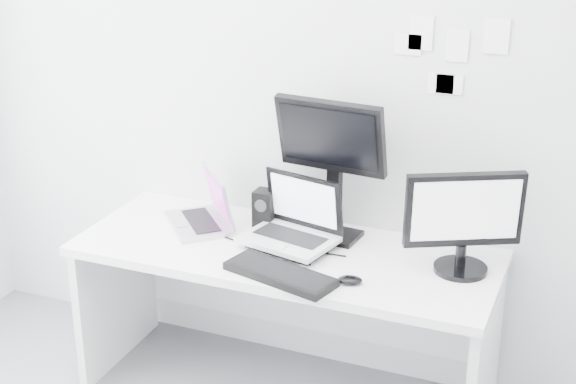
{
  "coord_description": "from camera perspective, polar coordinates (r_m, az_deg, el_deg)",
  "views": [
    {
      "loc": [
        1.24,
        -1.78,
        2.28
      ],
      "look_at": [
        0.02,
        1.23,
        1.0
      ],
      "focal_mm": 53.25,
      "sensor_mm": 36.0,
      "label": 1
    }
  ],
  "objects": [
    {
      "name": "mouse",
      "position": [
        3.35,
        4.16,
        -5.88
      ],
      "size": [
        0.11,
        0.08,
        0.03
      ],
      "primitive_type": "ellipsoid",
      "rotation": [
        0.0,
        0.0,
        0.26
      ],
      "color": "black",
      "rests_on": "desk"
    },
    {
      "name": "keyboard",
      "position": [
        3.38,
        -0.53,
        -5.51
      ],
      "size": [
        0.49,
        0.28,
        0.03
      ],
      "primitive_type": "cube",
      "rotation": [
        0.0,
        0.0,
        -0.26
      ],
      "color": "black",
      "rests_on": "desk"
    },
    {
      "name": "macbook",
      "position": [
        3.82,
        -6.1,
        -0.48
      ],
      "size": [
        0.42,
        0.43,
        0.26
      ],
      "primitive_type": "cube",
      "rotation": [
        0.0,
        0.0,
        -0.83
      ],
      "color": "#B3B3B8",
      "rests_on": "desk"
    },
    {
      "name": "dell_laptop",
      "position": [
        3.57,
        0.01,
        -1.53
      ],
      "size": [
        0.43,
        0.37,
        0.31
      ],
      "primitive_type": "cube",
      "rotation": [
        0.0,
        0.0,
        -0.22
      ],
      "color": "silver",
      "rests_on": "desk"
    },
    {
      "name": "back_wall",
      "position": [
        3.72,
        1.87,
        7.0
      ],
      "size": [
        3.6,
        0.0,
        3.6
      ],
      "primitive_type": "plane",
      "rotation": [
        1.57,
        0.0,
        0.0
      ],
      "color": "silver",
      "rests_on": "ground"
    },
    {
      "name": "wall_note_2",
      "position": [
        3.48,
        13.75,
        10.09
      ],
      "size": [
        0.1,
        0.0,
        0.14
      ],
      "primitive_type": "cube",
      "color": "white",
      "rests_on": "back_wall"
    },
    {
      "name": "rear_monitor",
      "position": [
        3.63,
        2.97,
        1.67
      ],
      "size": [
        0.49,
        0.22,
        0.65
      ],
      "primitive_type": "cube",
      "rotation": [
        0.0,
        0.0,
        -0.1
      ],
      "color": "black",
      "rests_on": "desk"
    },
    {
      "name": "wall_note_5",
      "position": [
        3.56,
        10.16,
        7.13
      ],
      "size": [
        0.11,
        0.0,
        0.08
      ],
      "primitive_type": "cube",
      "color": "white",
      "rests_on": "back_wall"
    },
    {
      "name": "wall_note_0",
      "position": [
        3.53,
        8.86,
        10.46
      ],
      "size": [
        0.1,
        0.0,
        0.14
      ],
      "primitive_type": "cube",
      "color": "white",
      "rests_on": "back_wall"
    },
    {
      "name": "desk",
      "position": [
        3.8,
        -0.17,
        -8.8
      ],
      "size": [
        1.8,
        0.7,
        0.73
      ],
      "primitive_type": "cube",
      "color": "white",
      "rests_on": "ground"
    },
    {
      "name": "samsung_monitor",
      "position": [
        3.42,
        11.68,
        -1.95
      ],
      "size": [
        0.52,
        0.41,
        0.43
      ],
      "primitive_type": "cube",
      "rotation": [
        0.0,
        0.0,
        0.47
      ],
      "color": "black",
      "rests_on": "desk"
    },
    {
      "name": "wall_note_1",
      "position": [
        3.51,
        11.23,
        9.56
      ],
      "size": [
        0.09,
        0.0,
        0.13
      ],
      "primitive_type": "cube",
      "color": "white",
      "rests_on": "back_wall"
    },
    {
      "name": "wall_note_3",
      "position": [
        3.55,
        10.73,
        7.07
      ],
      "size": [
        0.11,
        0.0,
        0.08
      ],
      "primitive_type": "cube",
      "color": "white",
      "rests_on": "back_wall"
    },
    {
      "name": "speaker",
      "position": [
        3.79,
        -1.55,
        -1.18
      ],
      "size": [
        0.1,
        0.1,
        0.18
      ],
      "primitive_type": "cube",
      "rotation": [
        0.0,
        0.0,
        -0.07
      ],
      "color": "black",
      "rests_on": "desk"
    },
    {
      "name": "wall_note_4",
      "position": [
        3.55,
        8.02,
        9.73
      ],
      "size": [
        0.11,
        0.0,
        0.09
      ],
      "primitive_type": "cube",
      "color": "white",
      "rests_on": "back_wall"
    }
  ]
}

